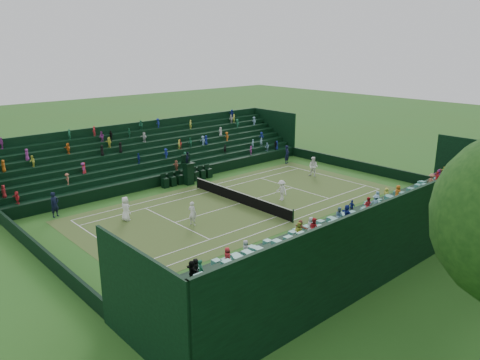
{
  "coord_description": "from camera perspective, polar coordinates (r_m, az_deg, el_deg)",
  "views": [
    {
      "loc": [
        26.87,
        -24.13,
        12.61
      ],
      "look_at": [
        0.0,
        0.0,
        2.0
      ],
      "focal_mm": 35.0,
      "sensor_mm": 36.0,
      "label": 1
    }
  ],
  "objects": [
    {
      "name": "ground",
      "position": [
        38.25,
        0.0,
        -2.88
      ],
      "size": [
        160.0,
        160.0,
        0.0
      ],
      "primitive_type": "plane",
      "color": "#33641F",
      "rests_on": "ground"
    },
    {
      "name": "court_surface",
      "position": [
        38.25,
        0.0,
        -2.87
      ],
      "size": [
        12.97,
        26.77,
        0.01
      ],
      "primitive_type": "cube",
      "color": "#2C6B23",
      "rests_on": "ground"
    },
    {
      "name": "perimeter_wall_north",
      "position": [
        49.7,
        13.77,
        1.79
      ],
      "size": [
        17.17,
        0.2,
        1.0
      ],
      "primitive_type": "cube",
      "color": "black",
      "rests_on": "ground"
    },
    {
      "name": "perimeter_wall_south",
      "position": [
        30.61,
        -22.97,
        -8.32
      ],
      "size": [
        17.17,
        0.2,
        1.0
      ],
      "primitive_type": "cube",
      "color": "black",
      "rests_on": "ground"
    },
    {
      "name": "perimeter_wall_east",
      "position": [
        32.66,
        10.04,
        -5.66
      ],
      "size": [
        0.2,
        31.77,
        1.0
      ],
      "primitive_type": "cube",
      "color": "black",
      "rests_on": "ground"
    },
    {
      "name": "perimeter_wall_west",
      "position": [
        44.49,
        -7.32,
        0.44
      ],
      "size": [
        0.2,
        31.77,
        1.0
      ],
      "primitive_type": "cube",
      "color": "black",
      "rests_on": "ground"
    },
    {
      "name": "north_grandstand",
      "position": [
        30.11,
        16.41,
        -5.89
      ],
      "size": [
        6.6,
        32.0,
        4.9
      ],
      "color": "black",
      "rests_on": "ground"
    },
    {
      "name": "south_grandstand",
      "position": [
        47.62,
        -10.24,
        2.68
      ],
      "size": [
        6.6,
        32.0,
        4.9
      ],
      "color": "black",
      "rests_on": "ground"
    },
    {
      "name": "tennis_net",
      "position": [
        38.08,
        0.0,
        -2.13
      ],
      "size": [
        11.67,
        0.1,
        1.06
      ],
      "color": "black",
      "rests_on": "ground"
    },
    {
      "name": "umpire_chair",
      "position": [
        43.34,
        -6.33,
        1.15
      ],
      "size": [
        0.97,
        0.97,
        3.05
      ],
      "color": "black",
      "rests_on": "ground"
    },
    {
      "name": "courtside_chairs",
      "position": [
        44.15,
        -6.42,
        0.32
      ],
      "size": [
        0.58,
        5.55,
        1.26
      ],
      "color": "black",
      "rests_on": "ground"
    },
    {
      "name": "player_near_west",
      "position": [
        35.37,
        -13.78,
        -3.43
      ],
      "size": [
        0.93,
        0.64,
        1.83
      ],
      "primitive_type": "imported",
      "rotation": [
        0.0,
        0.0,
        3.21
      ],
      "color": "white",
      "rests_on": "ground"
    },
    {
      "name": "player_near_east",
      "position": [
        33.71,
        -5.82,
        -4.06
      ],
      "size": [
        0.75,
        0.6,
        1.78
      ],
      "primitive_type": "imported",
      "rotation": [
        0.0,
        0.0,
        3.45
      ],
      "color": "white",
      "rests_on": "ground"
    },
    {
      "name": "player_far_west",
      "position": [
        46.25,
        8.94,
        1.61
      ],
      "size": [
        1.13,
        0.99,
        1.96
      ],
      "primitive_type": "imported",
      "rotation": [
        0.0,
        0.0,
        0.3
      ],
      "color": "white",
      "rests_on": "ground"
    },
    {
      "name": "player_far_east",
      "position": [
        38.93,
        5.09,
        -1.26
      ],
      "size": [
        1.14,
        0.69,
        1.73
      ],
      "primitive_type": "imported",
      "rotation": [
        0.0,
        0.0,
        -0.04
      ],
      "color": "white",
      "rests_on": "ground"
    },
    {
      "name": "line_judge_north",
      "position": [
        50.97,
        5.76,
        3.12
      ],
      "size": [
        0.71,
        0.85,
        1.99
      ],
      "primitive_type": "imported",
      "rotation": [
        0.0,
        0.0,
        1.94
      ],
      "color": "black",
      "rests_on": "ground"
    },
    {
      "name": "line_judge_south",
      "position": [
        37.74,
        -21.66,
        -2.79
      ],
      "size": [
        0.67,
        0.82,
        1.94
      ],
      "primitive_type": "imported",
      "rotation": [
        0.0,
        0.0,
        1.91
      ],
      "color": "black",
      "rests_on": "ground"
    }
  ]
}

